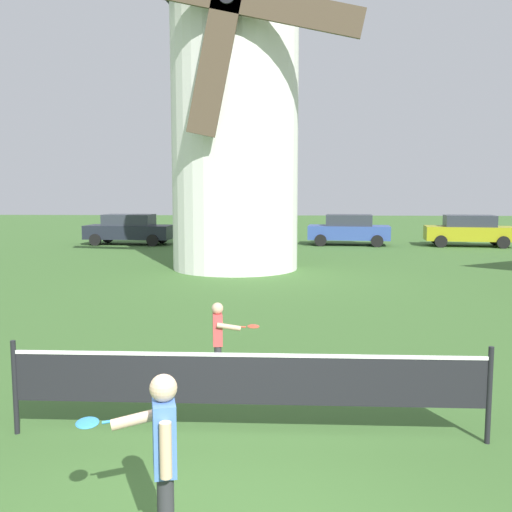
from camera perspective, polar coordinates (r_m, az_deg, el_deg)
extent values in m
cylinder|color=white|center=(20.64, -2.10, 11.68)|extent=(4.43, 4.43, 9.30)
cylinder|color=black|center=(7.30, -22.75, -11.92)|extent=(0.06, 0.06, 1.10)
cylinder|color=black|center=(7.00, 22.09, -12.68)|extent=(0.06, 0.06, 1.10)
cube|color=black|center=(6.60, -0.86, -12.24)|extent=(5.30, 0.01, 0.55)
cube|color=white|center=(6.51, -0.86, -9.78)|extent=(5.30, 0.02, 0.04)
cylinder|color=#333338|center=(5.02, -8.98, -23.18)|extent=(0.13, 0.13, 0.64)
cube|color=#4C7AD1|center=(4.68, -9.07, -17.21)|extent=(0.24, 0.34, 0.57)
sphere|color=#DBB28E|center=(4.54, -9.16, -12.78)|extent=(0.21, 0.21, 0.21)
cylinder|color=#DBB28E|center=(4.51, -8.93, -18.46)|extent=(0.09, 0.09, 0.42)
cylinder|color=#DBB28E|center=(4.81, -11.56, -15.50)|extent=(0.44, 0.20, 0.16)
cylinder|color=#338CCC|center=(4.81, -13.65, -15.54)|extent=(0.22, 0.08, 0.04)
ellipsoid|color=#338CCC|center=(4.83, -16.36, -15.56)|extent=(0.24, 0.28, 0.03)
cylinder|color=#333338|center=(8.77, -3.81, -10.29)|extent=(0.10, 0.10, 0.52)
cylinder|color=#333338|center=(8.64, -3.78, -10.56)|extent=(0.10, 0.10, 0.52)
cube|color=#DB4C4C|center=(8.58, -3.82, -7.27)|extent=(0.18, 0.27, 0.46)
sphere|color=#DBB28E|center=(8.51, -3.84, -5.21)|extent=(0.17, 0.17, 0.17)
cylinder|color=#DBB28E|center=(8.74, -3.86, -7.14)|extent=(0.07, 0.07, 0.35)
cylinder|color=#DBB28E|center=(8.42, -2.72, -7.02)|extent=(0.36, 0.13, 0.13)
cylinder|color=#D84C33|center=(8.43, -1.77, -7.01)|extent=(0.22, 0.06, 0.04)
ellipsoid|color=#D84C33|center=(8.45, -0.27, -6.98)|extent=(0.21, 0.26, 0.03)
cube|color=#1E232D|center=(30.52, -12.44, 2.34)|extent=(4.51, 2.01, 0.70)
cube|color=#2D333D|center=(30.48, -12.47, 3.52)|extent=(2.57, 1.67, 0.56)
cylinder|color=black|center=(30.89, -9.28, 1.81)|extent=(0.61, 0.22, 0.60)
cylinder|color=black|center=(29.27, -10.20, 1.53)|extent=(0.61, 0.22, 0.60)
cylinder|color=black|center=(31.86, -14.47, 1.83)|extent=(0.61, 0.22, 0.60)
cylinder|color=black|center=(30.28, -15.63, 1.56)|extent=(0.61, 0.22, 0.60)
cube|color=silver|center=(28.88, -1.74, 2.26)|extent=(4.33, 2.00, 0.70)
cube|color=#2D333D|center=(28.84, -1.74, 3.51)|extent=(2.46, 1.66, 0.56)
cylinder|color=black|center=(29.57, 1.26, 1.68)|extent=(0.61, 0.22, 0.60)
cylinder|color=black|center=(27.88, 0.92, 1.39)|extent=(0.61, 0.22, 0.60)
cylinder|color=black|center=(29.98, -4.21, 1.73)|extent=(0.61, 0.22, 0.60)
cylinder|color=black|center=(28.32, -4.87, 1.45)|extent=(0.61, 0.22, 0.60)
cube|color=#334C99|center=(29.82, 9.17, 2.32)|extent=(4.26, 2.14, 0.70)
cube|color=#2D333D|center=(29.78, 9.19, 3.53)|extent=(2.45, 1.74, 0.56)
cylinder|color=black|center=(30.73, 11.76, 1.73)|extent=(0.62, 0.24, 0.60)
cylinder|color=black|center=(29.04, 11.91, 1.46)|extent=(0.62, 0.24, 0.60)
cylinder|color=black|center=(30.72, 6.55, 1.82)|extent=(0.62, 0.24, 0.60)
cylinder|color=black|center=(29.03, 6.41, 1.55)|extent=(0.62, 0.24, 0.60)
cube|color=#999919|center=(30.72, 20.34, 2.11)|extent=(4.44, 2.24, 0.70)
cube|color=#2D333D|center=(30.68, 20.39, 3.29)|extent=(2.56, 1.79, 0.56)
cylinder|color=black|center=(31.86, 22.62, 1.53)|extent=(0.62, 0.26, 0.60)
cylinder|color=black|center=(30.20, 23.30, 1.25)|extent=(0.62, 0.26, 0.60)
cylinder|color=black|center=(31.36, 17.44, 1.66)|extent=(0.62, 0.26, 0.60)
cylinder|color=black|center=(29.68, 17.85, 1.39)|extent=(0.62, 0.26, 0.60)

